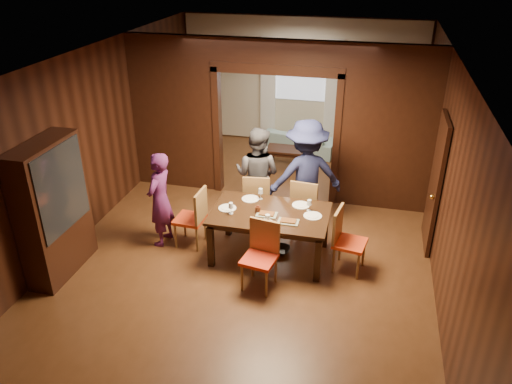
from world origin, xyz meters
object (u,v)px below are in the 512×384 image
(chair_right, at_px, (350,241))
(chair_far_l, at_px, (257,199))
(sofa, at_px, (298,141))
(coffee_table, at_px, (285,157))
(person_navy, at_px, (306,176))
(person_grey, at_px, (257,175))
(hutch, at_px, (53,210))
(dining_table, at_px, (270,234))
(chair_far_r, at_px, (306,204))
(chair_left, at_px, (190,217))
(person_purple, at_px, (160,200))
(chair_near, at_px, (259,257))

(chair_right, distance_m, chair_far_l, 1.87)
(sofa, distance_m, coffee_table, 0.88)
(chair_far_l, bearing_deg, person_navy, -179.42)
(person_grey, height_order, hutch, hutch)
(person_grey, distance_m, person_navy, 0.84)
(dining_table, height_order, coffee_table, dining_table)
(chair_far_r, bearing_deg, chair_left, 31.71)
(chair_far_l, bearing_deg, sofa, -99.87)
(person_navy, bearing_deg, dining_table, 46.18)
(person_purple, distance_m, person_grey, 1.69)
(chair_far_r, bearing_deg, person_grey, -7.63)
(chair_right, distance_m, chair_far_r, 1.25)
(person_grey, relative_size, hutch, 0.83)
(person_purple, xyz_separation_m, chair_far_l, (1.34, 0.91, -0.28))
(chair_right, height_order, chair_near, same)
(chair_right, bearing_deg, chair_far_l, 68.93)
(person_purple, distance_m, chair_far_r, 2.35)
(chair_near, xyz_separation_m, hutch, (-2.89, -0.27, 0.52))
(sofa, xyz_separation_m, coffee_table, (-0.14, -0.87, -0.05))
(sofa, distance_m, dining_table, 4.30)
(chair_far_l, bearing_deg, chair_far_r, 172.38)
(person_navy, distance_m, sofa, 3.43)
(person_grey, bearing_deg, coffee_table, -80.09)
(chair_right, bearing_deg, dining_table, 96.30)
(coffee_table, height_order, chair_left, chair_left)
(person_purple, height_order, chair_left, person_purple)
(sofa, xyz_separation_m, chair_right, (1.45, -4.37, 0.23))
(hutch, bearing_deg, person_navy, 32.31)
(person_navy, xyz_separation_m, chair_near, (-0.36, -1.78, -0.46))
(dining_table, relative_size, chair_near, 1.79)
(person_navy, relative_size, chair_left, 1.95)
(chair_left, distance_m, chair_near, 1.55)
(chair_right, relative_size, hutch, 0.48)
(chair_left, bearing_deg, hutch, -52.53)
(chair_left, bearing_deg, person_navy, 122.80)
(chair_right, xyz_separation_m, chair_near, (-1.18, -0.70, 0.00))
(coffee_table, bearing_deg, sofa, 80.56)
(hutch, bearing_deg, chair_far_r, 30.58)
(dining_table, distance_m, hutch, 3.12)
(chair_left, height_order, chair_far_l, same)
(dining_table, xyz_separation_m, chair_near, (0.02, -0.78, 0.10))
(sofa, distance_m, chair_left, 4.39)
(person_purple, xyz_separation_m, person_navy, (2.12, 1.01, 0.18))
(dining_table, xyz_separation_m, chair_left, (-1.29, 0.04, 0.10))
(dining_table, height_order, chair_left, chair_left)
(person_navy, distance_m, hutch, 3.84)
(sofa, relative_size, hutch, 0.86)
(chair_right, xyz_separation_m, hutch, (-4.07, -0.98, 0.52))
(person_navy, relative_size, sofa, 1.10)
(person_grey, xyz_separation_m, hutch, (-2.42, -2.14, 0.17))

